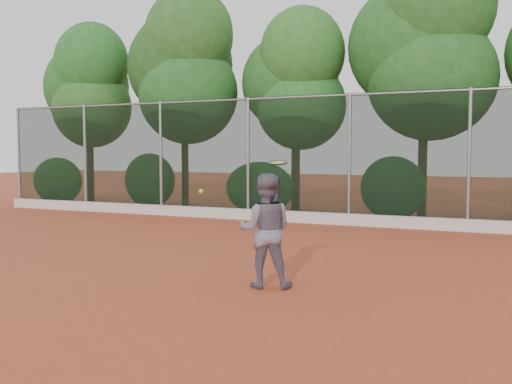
% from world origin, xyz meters
% --- Properties ---
extents(ground, '(80.00, 80.00, 0.00)m').
position_xyz_m(ground, '(0.00, 0.00, 0.00)').
color(ground, '#A74227').
rests_on(ground, ground).
extents(concrete_curb, '(24.00, 0.20, 0.30)m').
position_xyz_m(concrete_curb, '(0.00, 6.82, 0.15)').
color(concrete_curb, silver).
rests_on(concrete_curb, ground).
extents(tennis_player, '(0.95, 0.84, 1.63)m').
position_xyz_m(tennis_player, '(0.82, -0.48, 0.82)').
color(tennis_player, slate).
rests_on(tennis_player, ground).
extents(chainlink_fence, '(24.09, 0.09, 3.50)m').
position_xyz_m(chainlink_fence, '(-0.00, 7.00, 1.86)').
color(chainlink_fence, black).
rests_on(chainlink_fence, ground).
extents(foliage_backdrop, '(23.70, 3.63, 7.55)m').
position_xyz_m(foliage_backdrop, '(-0.55, 8.98, 4.40)').
color(foliage_backdrop, '#48311B').
rests_on(foliage_backdrop, ground).
extents(tennis_racket, '(0.31, 0.31, 0.52)m').
position_xyz_m(tennis_racket, '(1.08, -0.64, 1.75)').
color(tennis_racket, black).
rests_on(tennis_racket, ground).
extents(tennis_ball_in_flight, '(0.07, 0.07, 0.07)m').
position_xyz_m(tennis_ball_in_flight, '(-0.32, -0.32, 1.34)').
color(tennis_ball_in_flight, gold).
rests_on(tennis_ball_in_flight, ground).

